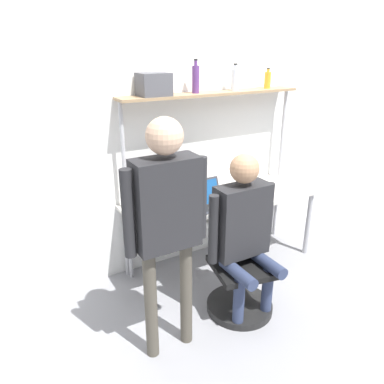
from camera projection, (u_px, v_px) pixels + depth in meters
The scene contains 14 objects.
ground_plane at pixel (242, 280), 3.62m from camera, with size 12.00×12.00×0.00m, color gray.
wall_back at pixel (204, 128), 3.72m from camera, with size 8.00×0.06×2.70m.
desk at pixel (223, 204), 3.67m from camera, with size 1.95×0.68×0.73m.
shelf_unit at pixel (213, 120), 3.55m from camera, with size 1.85×0.23×1.71m.
monitor at pixel (167, 175), 3.48m from camera, with size 0.51×0.20×0.46m.
laptop at pixel (208, 199), 3.43m from camera, with size 0.30×0.26×0.24m.
cell_phone at pixel (234, 204), 3.49m from camera, with size 0.07×0.15×0.01m.
office_chair at pixel (239, 280), 3.16m from camera, with size 0.56×0.56×0.89m.
person_seated at pixel (244, 225), 2.93m from camera, with size 0.61×0.47×1.37m.
person_standing at pixel (167, 212), 2.42m from camera, with size 0.60×0.23×1.73m.
bottle_purple at pixel (196, 79), 3.33m from camera, with size 0.07×0.07×0.29m.
bottle_clear at pixel (235, 79), 3.53m from camera, with size 0.07×0.07×0.25m.
bottle_amber at pixel (268, 80), 3.72m from camera, with size 0.06×0.06×0.20m.
storage_box at pixel (154, 84), 3.15m from camera, with size 0.26×0.21×0.19m.
Camera 1 is at (-1.93, -2.42, 2.11)m, focal length 35.00 mm.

